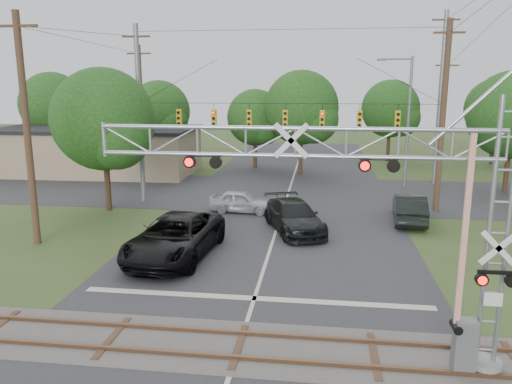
# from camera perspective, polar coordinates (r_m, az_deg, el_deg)

# --- Properties ---
(road_main) EXTENTS (14.00, 90.00, 0.02)m
(road_main) POSITION_cam_1_polar(r_m,az_deg,el_deg) (22.99, 1.33, -7.50)
(road_main) COLOR #2D2D2F
(road_main) RESTS_ON ground
(road_cross) EXTENTS (90.00, 12.00, 0.02)m
(road_cross) POSITION_cam_1_polar(r_m,az_deg,el_deg) (36.42, 3.73, -0.07)
(road_cross) COLOR #2D2D2F
(road_cross) RESTS_ON ground
(railroad_track) EXTENTS (90.00, 3.20, 0.17)m
(railroad_track) POSITION_cam_1_polar(r_m,az_deg,el_deg) (15.75, -1.98, -17.24)
(railroad_track) COLOR #48433F
(railroad_track) RESTS_ON ground
(crossing_gantry) EXTENTS (11.21, 0.96, 7.53)m
(crossing_gantry) POSITION_cam_1_polar(r_m,az_deg,el_deg) (13.58, 13.05, -1.39)
(crossing_gantry) COLOR gray
(crossing_gantry) RESTS_ON ground
(traffic_signal_span) EXTENTS (19.34, 0.36, 11.50)m
(traffic_signal_span) POSITION_cam_1_polar(r_m,az_deg,el_deg) (31.61, 4.98, 8.50)
(traffic_signal_span) COLOR gray
(traffic_signal_span) RESTS_ON ground
(pickup_black) EXTENTS (3.68, 7.04, 1.89)m
(pickup_black) POSITION_cam_1_polar(r_m,az_deg,el_deg) (23.08, -9.25, -5.13)
(pickup_black) COLOR black
(pickup_black) RESTS_ON ground
(car_dark) EXTENTS (4.10, 6.07, 1.63)m
(car_dark) POSITION_cam_1_polar(r_m,az_deg,el_deg) (26.85, 4.37, -2.81)
(car_dark) COLOR black
(car_dark) RESTS_ON ground
(sedan_silver) EXTENTS (4.09, 1.87, 1.36)m
(sedan_silver) POSITION_cam_1_polar(r_m,az_deg,el_deg) (30.79, -1.65, -1.07)
(sedan_silver) COLOR #ADB1B5
(sedan_silver) RESTS_ON ground
(suv_dark) EXTENTS (2.16, 5.04, 1.62)m
(suv_dark) POSITION_cam_1_polar(r_m,az_deg,el_deg) (29.92, 17.14, -1.77)
(suv_dark) COLOR black
(suv_dark) RESTS_ON ground
(commercial_building) EXTENTS (17.45, 9.25, 4.02)m
(commercial_building) POSITION_cam_1_polar(r_m,az_deg,el_deg) (46.63, -17.60, 4.60)
(commercial_building) COLOR gray
(commercial_building) RESTS_ON ground
(streetlight) EXTENTS (2.61, 0.27, 9.78)m
(streetlight) POSITION_cam_1_polar(r_m,az_deg,el_deg) (39.20, 16.77, 8.37)
(streetlight) COLOR gray
(streetlight) RESTS_ON ground
(utility_poles) EXTENTS (27.51, 28.14, 14.47)m
(utility_poles) POSITION_cam_1_polar(r_m,az_deg,el_deg) (32.80, 9.05, 9.31)
(utility_poles) COLOR #473021
(utility_poles) RESTS_ON ground
(treeline) EXTENTS (53.98, 29.53, 8.96)m
(treeline) POSITION_cam_1_polar(r_m,az_deg,el_deg) (44.06, 4.41, 9.15)
(treeline) COLOR #3C291B
(treeline) RESTS_ON ground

